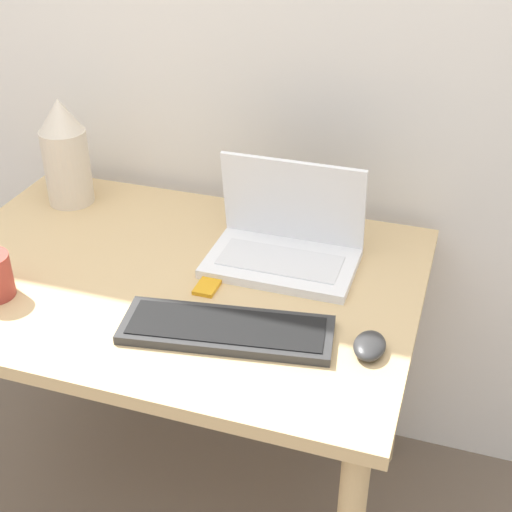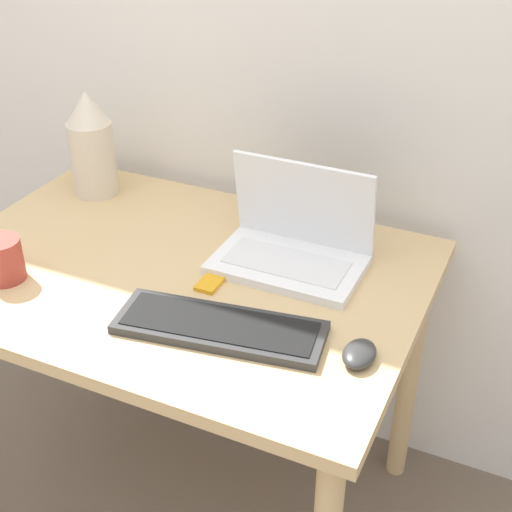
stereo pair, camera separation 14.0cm
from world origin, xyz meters
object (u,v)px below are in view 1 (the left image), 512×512
mouse (370,346)px  mp3_player (207,287)px  laptop (285,241)px  keyboard (227,330)px  vase (65,153)px

mouse → mp3_player: mouse is taller
laptop → keyboard: (-0.03, -0.29, -0.04)m
mouse → vase: size_ratio=0.32×
keyboard → mouse: mouse is taller
mouse → vase: 0.91m
vase → laptop: bearing=-10.0°
keyboard → mp3_player: bearing=124.8°
laptop → mouse: bearing=-47.8°
mp3_player → vase: bearing=150.9°
mouse → vase: bearing=156.3°
keyboard → vase: (-0.56, 0.39, 0.12)m
laptop → keyboard: size_ratio=0.77×
keyboard → mp3_player: size_ratio=6.48×
laptop → keyboard: laptop is taller
keyboard → laptop: bearing=83.8°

